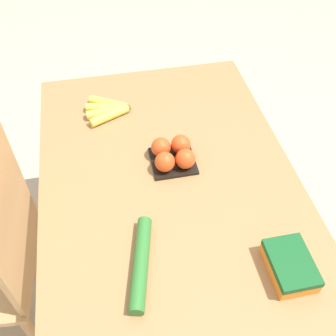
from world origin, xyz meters
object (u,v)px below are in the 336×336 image
banana_bunch (109,109)px  cucumber_near (141,263)px  tomato_pack (173,154)px  carrot_bag (290,265)px

banana_bunch → cucumber_near: cucumber_near is taller
banana_bunch → tomato_pack: size_ratio=1.18×
banana_bunch → carrot_bag: size_ratio=1.12×
banana_bunch → cucumber_near: (-0.67, -0.02, 0.00)m
tomato_pack → carrot_bag: bearing=-154.1°
cucumber_near → tomato_pack: bearing=-24.4°
tomato_pack → cucumber_near: (-0.37, 0.17, -0.02)m
banana_bunch → carrot_bag: (-0.76, -0.41, 0.02)m
banana_bunch → tomato_pack: bearing=-148.1°
tomato_pack → carrot_bag: (-0.46, -0.22, -0.00)m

